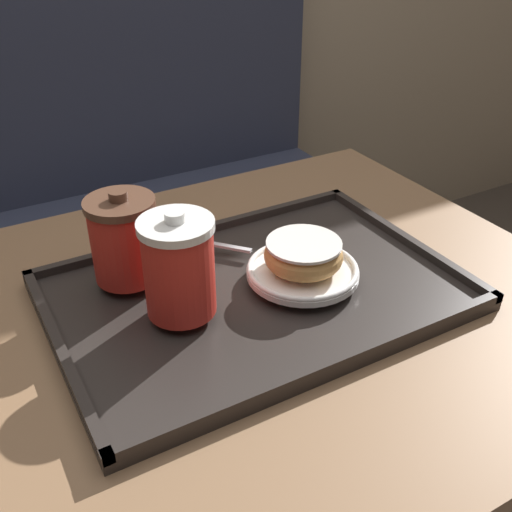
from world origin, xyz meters
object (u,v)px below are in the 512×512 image
coffee_cup_front (180,268)px  spoon (190,238)px  donut_chocolate_glazed (303,254)px  coffee_cup_rear (124,239)px

coffee_cup_front → spoon: (0.08, 0.15, -0.06)m
donut_chocolate_glazed → spoon: 0.18m
spoon → coffee_cup_rear: bearing=71.2°
coffee_cup_rear → spoon: (0.11, 0.05, -0.05)m
coffee_cup_front → spoon: size_ratio=1.22×
coffee_cup_front → coffee_cup_rear: coffee_cup_front is taller
coffee_cup_front → spoon: coffee_cup_front is taller
coffee_cup_front → donut_chocolate_glazed: coffee_cup_front is taller
coffee_cup_rear → donut_chocolate_glazed: coffee_cup_rear is taller
donut_chocolate_glazed → spoon: donut_chocolate_glazed is taller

